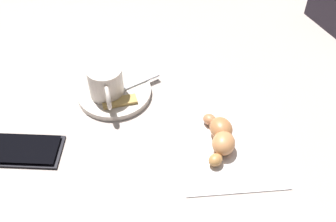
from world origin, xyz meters
name	(u,v)px	position (x,y,z in m)	size (l,w,h in m)	color
ground_plane	(171,122)	(0.00, 0.00, 0.00)	(1.80, 1.80, 0.00)	#B0A198
saucer	(114,92)	(-0.11, 0.05, 0.01)	(0.13, 0.13, 0.01)	silver
espresso_cup	(106,82)	(-0.12, 0.04, 0.04)	(0.06, 0.09, 0.06)	silver
teaspoon	(119,90)	(-0.10, 0.05, 0.01)	(0.10, 0.09, 0.01)	silver
sugar_packet	(120,102)	(-0.09, 0.02, 0.01)	(0.06, 0.02, 0.01)	tan
napkin	(228,143)	(0.10, -0.03, 0.00)	(0.16, 0.19, 0.00)	white
croissant	(221,136)	(0.08, -0.03, 0.02)	(0.06, 0.11, 0.03)	#BD8348
cell_phone	(19,150)	(-0.23, -0.10, 0.00)	(0.14, 0.08, 0.01)	black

